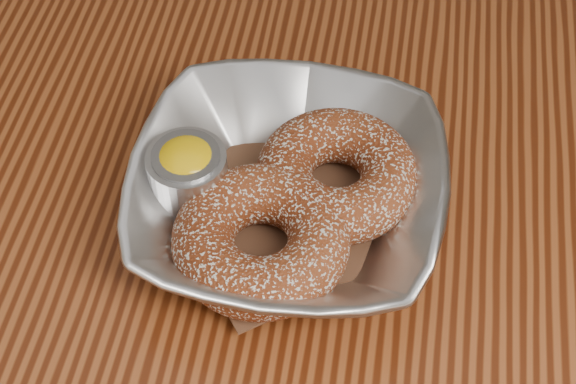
# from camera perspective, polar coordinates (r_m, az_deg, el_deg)

# --- Properties ---
(table) EXTENTS (1.20, 0.80, 0.75)m
(table) POSITION_cam_1_polar(r_m,az_deg,el_deg) (0.68, -6.19, -11.11)
(table) COLOR brown
(table) RESTS_ON ground_plane
(serving_bowl) EXTENTS (0.21, 0.21, 0.05)m
(serving_bowl) POSITION_cam_1_polar(r_m,az_deg,el_deg) (0.60, -0.00, -0.22)
(serving_bowl) COLOR #B8BBC0
(serving_bowl) RESTS_ON table
(parchment) EXTENTS (0.20, 0.20, 0.00)m
(parchment) POSITION_cam_1_polar(r_m,az_deg,el_deg) (0.62, -0.00, -1.21)
(parchment) COLOR brown
(parchment) RESTS_ON table
(donut_back) EXTENTS (0.13, 0.13, 0.04)m
(donut_back) POSITION_cam_1_polar(r_m,az_deg,el_deg) (0.61, 3.16, 1.13)
(donut_back) COLOR maroon
(donut_back) RESTS_ON parchment
(donut_front) EXTENTS (0.15, 0.15, 0.04)m
(donut_front) POSITION_cam_1_polar(r_m,az_deg,el_deg) (0.57, -1.74, -3.08)
(donut_front) COLOR maroon
(donut_front) RESTS_ON parchment
(ramekin) EXTENTS (0.05, 0.05, 0.06)m
(ramekin) POSITION_cam_1_polar(r_m,az_deg,el_deg) (0.60, -6.46, 1.01)
(ramekin) COLOR #B8BBC0
(ramekin) RESTS_ON table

